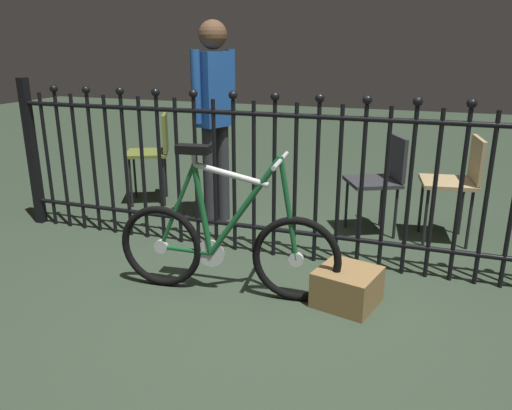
# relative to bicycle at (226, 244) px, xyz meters

# --- Properties ---
(ground_plane) EXTENTS (20.00, 20.00, 0.00)m
(ground_plane) POSITION_rel_bicycle_xyz_m (0.28, -0.06, -0.33)
(ground_plane) COLOR #31402F
(iron_fence) EXTENTS (4.75, 0.07, 1.24)m
(iron_fence) POSITION_rel_bicycle_xyz_m (0.21, 0.66, 0.30)
(iron_fence) COLOR black
(iron_fence) RESTS_ON ground
(bicycle) EXTENTS (1.41, 0.40, 0.94)m
(bicycle) POSITION_rel_bicycle_xyz_m (0.00, 0.00, 0.00)
(bicycle) COLOR black
(bicycle) RESTS_ON ground
(chair_charcoal) EXTENTS (0.52, 0.52, 0.81)m
(chair_charcoal) POSITION_rel_bicycle_xyz_m (0.77, 1.41, 0.17)
(chair_charcoal) COLOR black
(chair_charcoal) RESTS_ON ground
(chair_olive) EXTENTS (0.52, 0.52, 0.87)m
(chair_olive) POSITION_rel_bicycle_xyz_m (-1.40, 1.54, 0.22)
(chair_olive) COLOR black
(chair_olive) RESTS_ON ground
(chair_tan) EXTENTS (0.45, 0.45, 0.83)m
(chair_tan) POSITION_rel_bicycle_xyz_m (1.34, 1.42, 0.20)
(chair_tan) COLOR black
(chair_tan) RESTS_ON ground
(person_visitor) EXTENTS (0.28, 0.45, 1.69)m
(person_visitor) POSITION_rel_bicycle_xyz_m (-0.60, 1.20, 0.69)
(person_visitor) COLOR #2D2D33
(person_visitor) RESTS_ON ground
(display_crate) EXTENTS (0.41, 0.41, 0.22)m
(display_crate) POSITION_rel_bicycle_xyz_m (0.74, 0.11, -0.22)
(display_crate) COLOR olive
(display_crate) RESTS_ON ground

